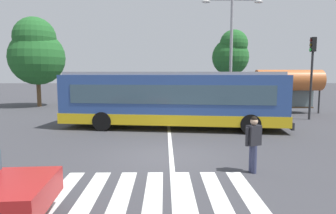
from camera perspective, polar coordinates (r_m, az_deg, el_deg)
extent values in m
plane|color=#3D3D42|center=(10.68, -0.55, -9.58)|extent=(160.00, 160.00, 0.00)
cylinder|color=black|center=(17.12, 14.60, -1.94)|extent=(1.03, 0.43, 1.00)
cylinder|color=black|center=(14.83, 15.83, -3.27)|extent=(1.03, 0.43, 1.00)
cylinder|color=black|center=(17.72, -10.22, -1.55)|extent=(1.03, 0.43, 1.00)
cylinder|color=black|center=(15.52, -12.73, -2.76)|extent=(1.03, 0.43, 1.00)
cube|color=#2D4C8E|center=(15.75, 0.79, 1.66)|extent=(11.96, 4.04, 2.55)
cube|color=gold|center=(15.86, 0.78, -1.94)|extent=(12.08, 4.08, 0.55)
cube|color=#3D5666|center=(15.72, 0.79, 2.77)|extent=(10.57, 3.91, 0.96)
cube|color=#3D5666|center=(16.21, 21.89, 2.05)|extent=(0.33, 2.23, 1.63)
cube|color=black|center=(16.17, 22.03, 5.20)|extent=(0.31, 1.93, 0.28)
cube|color=#99999E|center=(15.69, 0.80, 6.60)|extent=(11.47, 3.78, 0.16)
cube|color=#28282B|center=(16.40, 22.08, -2.83)|extent=(0.45, 2.54, 0.36)
cylinder|color=#333856|center=(9.27, 16.06, -9.65)|extent=(0.16, 0.16, 0.85)
cylinder|color=#333856|center=(9.19, 16.49, -9.79)|extent=(0.16, 0.16, 0.85)
cube|color=#232328|center=(9.06, 16.42, -5.31)|extent=(0.47, 0.40, 0.60)
cylinder|color=#232328|center=(8.91, 15.25, -5.67)|extent=(0.10, 0.10, 0.55)
cylinder|color=#232328|center=(9.22, 17.54, -5.33)|extent=(0.10, 0.10, 0.55)
sphere|color=tan|center=(8.98, 16.51, -2.75)|extent=(0.22, 0.22, 0.22)
sphere|color=black|center=(8.97, 16.52, -2.33)|extent=(0.19, 0.19, 0.19)
cylinder|color=black|center=(7.50, -26.44, -14.85)|extent=(0.65, 0.24, 0.64)
cylinder|color=black|center=(28.52, -7.92, 1.17)|extent=(0.24, 0.65, 0.64)
cylinder|color=black|center=(28.46, -4.55, 1.21)|extent=(0.24, 0.65, 0.64)
cylinder|color=black|center=(25.75, -8.31, 0.59)|extent=(0.24, 0.65, 0.64)
cylinder|color=black|center=(25.69, -4.58, 0.63)|extent=(0.24, 0.65, 0.64)
cube|color=#C6B793|center=(27.06, -6.35, 1.59)|extent=(2.10, 4.60, 0.52)
cube|color=#3D5666|center=(26.93, -6.37, 2.59)|extent=(1.73, 2.26, 0.44)
cube|color=#C6B793|center=(26.92, -6.37, 2.98)|extent=(1.65, 2.07, 0.09)
cylinder|color=black|center=(28.04, -2.34, 1.14)|extent=(0.22, 0.65, 0.64)
cylinder|color=black|center=(28.10, 1.08, 1.16)|extent=(0.22, 0.65, 0.64)
cylinder|color=black|center=(25.27, -2.32, 0.54)|extent=(0.22, 0.65, 0.64)
cylinder|color=black|center=(25.33, 1.47, 0.56)|extent=(0.22, 0.65, 0.64)
cube|color=#AD1E1E|center=(26.64, -0.53, 1.55)|extent=(1.96, 4.56, 0.52)
cube|color=#3D5666|center=(26.51, -0.53, 2.57)|extent=(1.67, 2.21, 0.44)
cube|color=#AD1E1E|center=(26.50, -0.53, 2.97)|extent=(1.59, 2.03, 0.09)
cylinder|color=black|center=(27.85, 3.33, 1.10)|extent=(0.21, 0.64, 0.64)
cylinder|color=black|center=(28.05, 6.73, 1.10)|extent=(0.21, 0.64, 0.64)
cylinder|color=black|center=(25.09, 3.91, 0.49)|extent=(0.21, 0.64, 0.64)
cylinder|color=black|center=(25.31, 7.68, 0.50)|extent=(0.21, 0.64, 0.64)
cube|color=#234293|center=(26.53, 5.41, 1.50)|extent=(1.91, 4.54, 0.52)
cube|color=#3D5666|center=(26.40, 5.44, 2.52)|extent=(1.65, 2.19, 0.44)
cube|color=#234293|center=(26.39, 5.45, 2.92)|extent=(1.57, 2.01, 0.09)
cylinder|color=#28282B|center=(20.84, 26.18, 3.70)|extent=(0.14, 0.14, 4.35)
cube|color=black|center=(20.91, 26.55, 10.90)|extent=(0.28, 0.32, 0.90)
cylinder|color=#410907|center=(20.86, 26.17, 11.68)|extent=(0.04, 0.20, 0.20)
cylinder|color=#463707|center=(20.83, 26.13, 10.86)|extent=(0.04, 0.20, 0.20)
cylinder|color=green|center=(20.80, 26.08, 10.04)|extent=(0.04, 0.20, 0.20)
cylinder|color=#28282B|center=(22.65, 16.89, 1.67)|extent=(0.12, 0.12, 2.30)
cylinder|color=#28282B|center=(24.49, 27.49, 1.56)|extent=(0.12, 0.12, 2.30)
cube|color=slate|center=(24.11, 21.76, 2.04)|extent=(4.54, 0.04, 1.93)
cylinder|color=#BC602D|center=(23.40, 22.54, 4.87)|extent=(4.82, 1.54, 1.54)
cube|color=#4C3823|center=(23.53, 22.32, -0.07)|extent=(3.78, 0.36, 0.08)
cylinder|color=#939399|center=(20.81, 12.22, 9.36)|extent=(0.20, 0.20, 8.07)
cylinder|color=#939399|center=(21.58, 14.94, 19.63)|extent=(1.78, 0.10, 0.10)
ellipsoid|color=silver|center=(21.79, 17.32, 19.07)|extent=(0.60, 0.32, 0.20)
cylinder|color=#939399|center=(21.19, 9.99, 19.99)|extent=(1.78, 0.10, 0.10)
ellipsoid|color=silver|center=(21.03, 7.45, 19.78)|extent=(0.60, 0.32, 0.20)
cylinder|color=brown|center=(28.72, -23.96, 2.75)|extent=(0.36, 0.36, 2.68)
sphere|color=#236028|center=(28.70, -24.25, 8.79)|extent=(4.81, 4.81, 4.81)
sphere|color=#236028|center=(28.53, -24.65, 12.19)|extent=(3.61, 3.61, 3.61)
cylinder|color=brown|center=(29.85, 11.97, 3.91)|extent=(0.36, 0.36, 3.32)
sphere|color=#236028|center=(29.87, 12.11, 9.53)|extent=(3.62, 3.62, 3.62)
sphere|color=#236028|center=(29.65, 12.74, 11.99)|extent=(2.71, 2.71, 2.71)
cube|color=silver|center=(8.35, -25.61, -14.91)|extent=(0.45, 2.96, 0.01)
cube|color=silver|center=(8.07, -20.37, -15.45)|extent=(0.45, 2.96, 0.01)
cube|color=silver|center=(7.85, -14.77, -15.88)|extent=(0.45, 2.96, 0.01)
cube|color=silver|center=(7.70, -8.88, -16.18)|extent=(0.45, 2.96, 0.01)
cube|color=silver|center=(7.63, -2.81, -16.32)|extent=(0.45, 2.96, 0.01)
cube|color=silver|center=(7.65, 3.30, -16.28)|extent=(0.45, 2.96, 0.01)
cube|color=silver|center=(7.74, 9.33, -16.08)|extent=(0.45, 2.96, 0.01)
cube|color=silver|center=(7.91, 15.14, -15.72)|extent=(0.45, 2.96, 0.01)
cube|color=silver|center=(12.62, 0.41, -7.04)|extent=(0.16, 24.00, 0.01)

